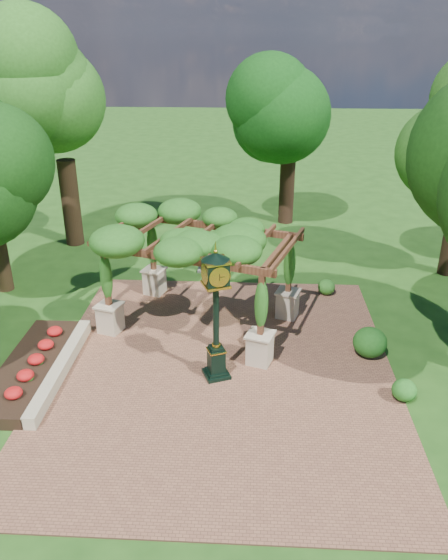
{
  "coord_description": "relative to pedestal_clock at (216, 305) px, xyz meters",
  "views": [
    {
      "loc": [
        0.81,
        -12.45,
        9.08
      ],
      "look_at": [
        0.0,
        2.5,
        2.2
      ],
      "focal_mm": 35.0,
      "sensor_mm": 36.0,
      "label": 1
    }
  ],
  "objects": [
    {
      "name": "shrub_mid",
      "position": [
        4.56,
        1.32,
        -1.83
      ],
      "size": [
        1.21,
        1.21,
        0.92
      ],
      "primitive_type": "ellipsoid",
      "rotation": [
        0.0,
        0.0,
        0.21
      ],
      "color": "#1D5518",
      "rests_on": "brick_plaza"
    },
    {
      "name": "pedestal_clock",
      "position": [
        0.0,
        0.0,
        0.0
      ],
      "size": [
        1.0,
        1.0,
        3.89
      ],
      "rotation": [
        0.0,
        0.0,
        0.39
      ],
      "color": "black",
      "rests_on": "brick_plaza"
    },
    {
      "name": "tree_west_far",
      "position": [
        -7.29,
        10.39,
        4.54
      ],
      "size": [
        4.16,
        4.16,
        10.08
      ],
      "color": "#302012",
      "rests_on": "ground"
    },
    {
      "name": "ground",
      "position": [
        0.12,
        -0.62,
        -2.33
      ],
      "size": [
        120.0,
        120.0,
        0.0
      ],
      "primitive_type": "plane",
      "color": "#1E4714",
      "rests_on": "ground"
    },
    {
      "name": "border_wall",
      "position": [
        -4.48,
        -0.12,
        -2.13
      ],
      "size": [
        0.35,
        5.0,
        0.4
      ],
      "primitive_type": "cube",
      "color": "#C6B793",
      "rests_on": "ground"
    },
    {
      "name": "shrub_front",
      "position": [
        5.08,
        -0.84,
        -1.99
      ],
      "size": [
        0.72,
        0.72,
        0.6
      ],
      "primitive_type": "ellipsoid",
      "rotation": [
        0.0,
        0.0,
        0.1
      ],
      "color": "#22601B",
      "rests_on": "brick_plaza"
    },
    {
      "name": "sundial",
      "position": [
        -1.03,
        7.52,
        -1.95
      ],
      "size": [
        0.49,
        0.49,
        0.87
      ],
      "rotation": [
        0.0,
        0.0,
        0.02
      ],
      "color": "gray",
      "rests_on": "ground"
    },
    {
      "name": "tree_north",
      "position": [
        2.64,
        14.06,
        3.69
      ],
      "size": [
        4.16,
        4.16,
        8.81
      ],
      "color": "black",
      "rests_on": "ground"
    },
    {
      "name": "flower_bed",
      "position": [
        -5.38,
        -0.12,
        -2.15
      ],
      "size": [
        1.5,
        5.0,
        0.36
      ],
      "primitive_type": "cube",
      "color": "red",
      "rests_on": "ground"
    },
    {
      "name": "pergola",
      "position": [
        -0.72,
        3.03,
        0.74
      ],
      "size": [
        6.81,
        5.37,
        3.75
      ],
      "rotation": [
        0.0,
        0.0,
        -0.32
      ],
      "color": "beige",
      "rests_on": "brick_plaza"
    },
    {
      "name": "brick_plaza",
      "position": [
        0.12,
        0.38,
        -2.31
      ],
      "size": [
        10.0,
        12.0,
        0.04
      ],
      "primitive_type": "cube",
      "color": "brown",
      "rests_on": "ground"
    },
    {
      "name": "shrub_back",
      "position": [
        3.76,
        5.53,
        -2.01
      ],
      "size": [
        0.72,
        0.72,
        0.57
      ],
      "primitive_type": "ellipsoid",
      "rotation": [
        0.0,
        0.0,
        0.14
      ],
      "color": "#2B6A1E",
      "rests_on": "brick_plaza"
    }
  ]
}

